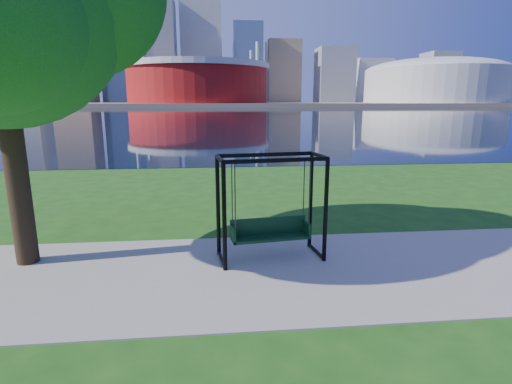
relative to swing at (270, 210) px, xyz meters
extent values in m
plane|color=#1E5114|center=(-0.60, -0.23, -1.05)|extent=(900.00, 900.00, 0.00)
cube|color=#9E937F|center=(-0.60, -0.73, -1.03)|extent=(120.00, 4.00, 0.03)
cube|color=black|center=(-0.60, 101.77, -1.04)|extent=(900.00, 180.00, 0.02)
cube|color=#937F60|center=(-0.60, 305.77, -0.05)|extent=(900.00, 228.00, 2.00)
cylinder|color=maroon|center=(-10.60, 234.77, 11.95)|extent=(80.00, 80.00, 22.00)
cylinder|color=silver|center=(-10.60, 234.77, 21.45)|extent=(83.00, 83.00, 3.00)
cylinder|color=silver|center=(22.31, 253.77, 16.95)|extent=(2.00, 2.00, 32.00)
cylinder|color=silver|center=(-43.51, 253.77, 16.95)|extent=(2.00, 2.00, 32.00)
cylinder|color=silver|center=(-43.51, 215.77, 16.95)|extent=(2.00, 2.00, 32.00)
cylinder|color=silver|center=(22.31, 215.77, 16.95)|extent=(2.00, 2.00, 32.00)
cylinder|color=beige|center=(134.40, 234.77, 10.95)|extent=(84.00, 84.00, 20.00)
ellipsoid|color=beige|center=(134.40, 234.77, 19.95)|extent=(84.00, 84.00, 15.12)
cube|color=gray|center=(-140.60, 309.77, 31.95)|extent=(28.00, 28.00, 62.00)
cube|color=#998466|center=(-100.60, 299.77, 44.95)|extent=(26.00, 26.00, 88.00)
cube|color=slate|center=(-70.60, 324.77, 48.45)|extent=(30.00, 24.00, 95.00)
cube|color=gray|center=(-40.60, 304.77, 36.95)|extent=(24.00, 24.00, 72.00)
cube|color=silver|center=(-10.60, 334.77, 40.95)|extent=(32.00, 28.00, 80.00)
cube|color=slate|center=(24.40, 309.77, 29.95)|extent=(22.00, 22.00, 58.00)
cube|color=#998466|center=(54.40, 324.77, 24.95)|extent=(26.00, 26.00, 48.00)
cube|color=gray|center=(94.40, 314.77, 21.95)|extent=(28.00, 24.00, 42.00)
cube|color=silver|center=(134.40, 339.77, 18.95)|extent=(30.00, 26.00, 36.00)
cube|color=gray|center=(184.40, 319.77, 20.95)|extent=(24.00, 24.00, 40.00)
cube|color=#998466|center=(224.40, 334.77, 16.95)|extent=(26.00, 26.00, 32.00)
cylinder|color=black|center=(-0.95, -0.57, 0.02)|extent=(0.09, 0.09, 2.13)
cylinder|color=black|center=(1.07, -0.30, 0.02)|extent=(0.09, 0.09, 2.13)
cylinder|color=black|center=(-1.06, 0.25, 0.02)|extent=(0.09, 0.09, 2.13)
cylinder|color=black|center=(0.96, 0.52, 0.02)|extent=(0.09, 0.09, 2.13)
cylinder|color=black|center=(0.06, -0.44, 1.08)|extent=(2.03, 0.35, 0.08)
cylinder|color=black|center=(-0.05, 0.39, 1.08)|extent=(2.03, 0.35, 0.08)
cylinder|color=black|center=(-1.01, -0.16, 1.08)|extent=(0.19, 0.84, 0.08)
cylinder|color=black|center=(-1.01, -0.16, -0.97)|extent=(0.18, 0.83, 0.07)
cylinder|color=black|center=(1.01, 0.11, 1.08)|extent=(0.19, 0.84, 0.08)
cylinder|color=black|center=(1.01, 0.11, -0.97)|extent=(0.18, 0.83, 0.07)
cube|color=black|center=(0.00, -0.03, -0.59)|extent=(1.66, 0.63, 0.06)
cube|color=black|center=(-0.02, 0.15, -0.38)|extent=(1.61, 0.26, 0.35)
cube|color=black|center=(-0.77, -0.13, -0.46)|extent=(0.10, 0.42, 0.31)
cube|color=black|center=(0.78, 0.08, -0.46)|extent=(0.10, 0.42, 0.31)
cylinder|color=#303135|center=(-0.73, -0.30, 0.36)|extent=(0.02, 0.02, 1.34)
cylinder|color=#303135|center=(0.78, -0.09, 0.36)|extent=(0.02, 0.02, 1.34)
cylinder|color=#303135|center=(-0.78, 0.04, 0.36)|extent=(0.02, 0.02, 1.34)
cylinder|color=#303135|center=(0.74, 0.24, 0.36)|extent=(0.02, 0.02, 1.34)
cylinder|color=black|center=(-4.91, 0.23, 1.06)|extent=(0.42, 0.42, 4.22)
camera|label=1|loc=(-1.08, -7.76, 2.16)|focal=28.00mm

